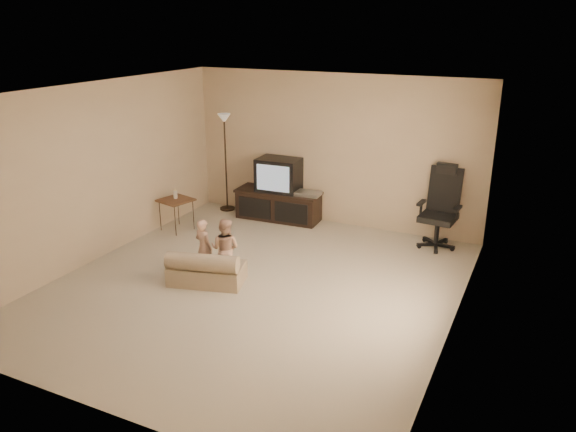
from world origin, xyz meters
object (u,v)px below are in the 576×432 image
(office_chair, at_px, (439,218))
(toddler_right, at_px, (225,249))
(side_table, at_px, (176,200))
(tv_stand, at_px, (279,194))
(floor_lamp, at_px, (225,141))
(toddler_left, at_px, (204,248))
(child_sofa, at_px, (206,270))

(office_chair, height_order, toddler_right, office_chair)
(side_table, relative_size, toddler_right, 0.85)
(tv_stand, xyz_separation_m, side_table, (-1.28, -1.21, 0.07))
(side_table, bearing_deg, toddler_right, -35.86)
(side_table, distance_m, floor_lamp, 1.49)
(side_table, distance_m, toddler_left, 1.88)
(floor_lamp, bearing_deg, tv_stand, -3.05)
(floor_lamp, bearing_deg, child_sofa, -63.86)
(office_chair, distance_m, toddler_left, 3.58)
(floor_lamp, distance_m, toddler_right, 3.01)
(tv_stand, bearing_deg, side_table, -139.37)
(office_chair, height_order, floor_lamp, floor_lamp)
(tv_stand, height_order, toddler_right, tv_stand)
(floor_lamp, height_order, child_sofa, floor_lamp)
(floor_lamp, relative_size, toddler_left, 2.18)
(side_table, height_order, child_sofa, side_table)
(office_chair, bearing_deg, toddler_right, -129.51)
(child_sofa, bearing_deg, toddler_right, 49.35)
(office_chair, height_order, child_sofa, office_chair)
(child_sofa, bearing_deg, tv_stand, 80.81)
(tv_stand, xyz_separation_m, toddler_left, (0.10, -2.48, -0.04))
(side_table, height_order, floor_lamp, floor_lamp)
(toddler_left, relative_size, toddler_right, 0.96)
(tv_stand, bearing_deg, child_sofa, -87.14)
(office_chair, distance_m, child_sofa, 3.62)
(office_chair, xyz_separation_m, toddler_right, (-2.34, -2.35, -0.04))
(floor_lamp, bearing_deg, toddler_left, -64.89)
(floor_lamp, distance_m, toddler_left, 2.93)
(toddler_left, bearing_deg, tv_stand, -72.73)
(tv_stand, distance_m, toddler_left, 2.48)
(tv_stand, relative_size, child_sofa, 1.43)
(tv_stand, distance_m, toddler_right, 2.45)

